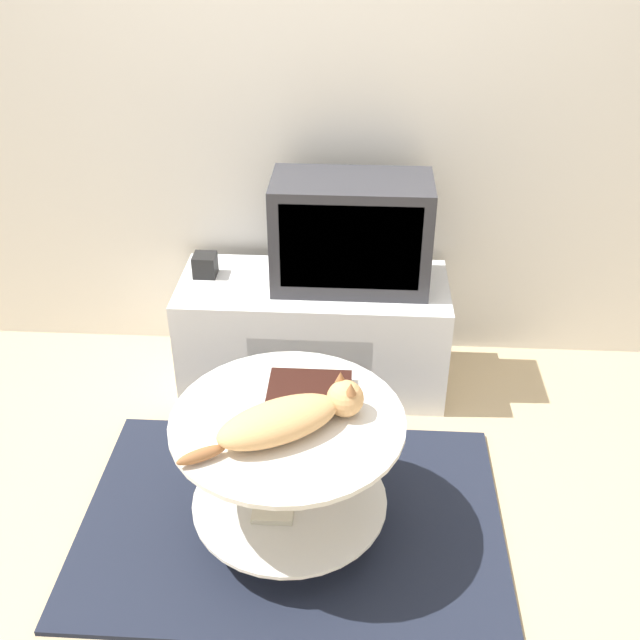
{
  "coord_description": "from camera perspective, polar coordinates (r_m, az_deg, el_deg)",
  "views": [
    {
      "loc": [
        0.21,
        -1.88,
        2.04
      ],
      "look_at": [
        0.08,
        0.38,
        0.62
      ],
      "focal_mm": 42.0,
      "sensor_mm": 36.0,
      "label": 1
    }
  ],
  "objects": [
    {
      "name": "ground_plane",
      "position": [
        2.79,
        -2.14,
        -15.1
      ],
      "size": [
        12.0,
        12.0,
        0.0
      ],
      "primitive_type": "plane",
      "color": "tan"
    },
    {
      "name": "speaker",
      "position": [
        3.24,
        -8.75,
        4.17
      ],
      "size": [
        0.1,
        0.1,
        0.1
      ],
      "color": "black",
      "rests_on": "tv_stand"
    },
    {
      "name": "cat",
      "position": [
        2.31,
        -2.33,
        -7.44
      ],
      "size": [
        0.55,
        0.36,
        0.14
      ],
      "rotation": [
        0.0,
        0.0,
        0.54
      ],
      "color": "tan",
      "rests_on": "coffee_table"
    },
    {
      "name": "rug",
      "position": [
        2.78,
        -2.14,
        -14.96
      ],
      "size": [
        1.49,
        1.02,
        0.02
      ],
      "color": "#1E2333",
      "rests_on": "ground_plane"
    },
    {
      "name": "coffee_table",
      "position": [
        2.51,
        -2.46,
        -10.59
      ],
      "size": [
        0.75,
        0.75,
        0.5
      ],
      "color": "#B2B2B7",
      "rests_on": "rug"
    },
    {
      "name": "wall_back",
      "position": [
        3.18,
        -0.55,
        18.54
      ],
      "size": [
        8.0,
        0.05,
        2.6
      ],
      "color": "silver",
      "rests_on": "ground_plane"
    },
    {
      "name": "dvd_box",
      "position": [
        2.47,
        -0.79,
        -5.37
      ],
      "size": [
        0.27,
        0.19,
        0.04
      ],
      "color": "black",
      "rests_on": "coffee_table"
    },
    {
      "name": "tv_stand",
      "position": [
        3.29,
        -0.49,
        -0.97
      ],
      "size": [
        1.14,
        0.49,
        0.5
      ],
      "color": "white",
      "rests_on": "ground_plane"
    },
    {
      "name": "tv",
      "position": [
        3.07,
        2.37,
        6.64
      ],
      "size": [
        0.64,
        0.33,
        0.46
      ],
      "color": "#333338",
      "rests_on": "tv_stand"
    }
  ]
}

